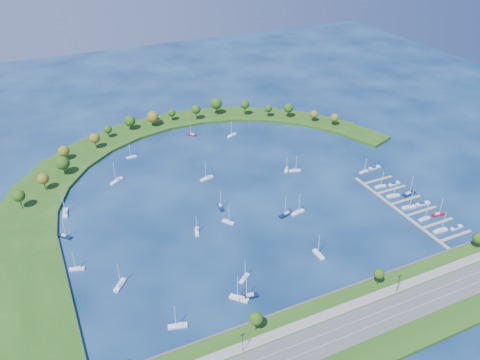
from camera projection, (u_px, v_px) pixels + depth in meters
name	position (u px, v px, depth m)	size (l,w,h in m)	color
ground	(236.00, 191.00, 305.26)	(700.00, 700.00, 0.00)	#071D40
south_shoreline	(354.00, 326.00, 209.52)	(420.00, 43.10, 11.60)	#204D14
breakwater	(144.00, 170.00, 325.67)	(286.74, 247.64, 2.00)	#204D14
breakwater_trees	(169.00, 126.00, 364.19)	(241.23, 89.93, 14.58)	#382314
harbor_tower	(159.00, 119.00, 390.31)	(2.60, 2.60, 4.43)	gray
dock_system	(408.00, 207.00, 288.80)	(24.28, 82.00, 1.60)	gray
moored_boat_0	(244.00, 278.00, 235.57)	(7.39, 6.25, 11.20)	white
moored_boat_1	(295.00, 170.00, 326.03)	(8.19, 4.08, 11.60)	white
moored_boat_2	(239.00, 298.00, 223.85)	(8.22, 8.51, 13.59)	white
moored_boat_3	(178.00, 325.00, 209.80)	(8.83, 4.43, 12.51)	white
moored_boat_4	(65.00, 236.00, 263.93)	(7.02, 7.30, 11.63)	#0A1A3F
moored_boat_5	(228.00, 221.00, 275.64)	(6.05, 7.36, 11.06)	white
moored_boat_6	(319.00, 254.00, 250.94)	(2.54, 8.60, 12.58)	white
moored_boat_7	(221.00, 206.00, 288.53)	(3.60, 8.60, 12.26)	#0A1A3F
moored_boat_8	(232.00, 135.00, 372.91)	(8.93, 5.74, 12.77)	white
moored_boat_9	(120.00, 285.00, 231.42)	(7.84, 8.74, 13.53)	white
moored_boat_10	(286.00, 214.00, 281.85)	(9.37, 4.75, 13.26)	#0A1A3F
moored_boat_11	(298.00, 212.00, 283.56)	(9.25, 4.36, 13.11)	white
moored_boat_12	(287.00, 169.00, 327.15)	(6.07, 6.74, 10.45)	white
moored_boat_13	(65.00, 213.00, 282.96)	(4.43, 10.08, 14.33)	white
moored_boat_14	(117.00, 180.00, 314.25)	(9.70, 7.79, 14.47)	white
moored_boat_15	(77.00, 268.00, 241.49)	(7.81, 4.31, 11.06)	white
moored_boat_16	(207.00, 178.00, 317.10)	(9.61, 4.84, 13.61)	white
moored_boat_17	(248.00, 296.00, 224.88)	(9.79, 3.92, 13.99)	#0A1A3F
moored_boat_18	(197.00, 231.00, 267.85)	(4.64, 8.15, 11.56)	white
moored_boat_19	(131.00, 157.00, 342.57)	(7.36, 2.22, 10.74)	white
moored_boat_20	(192.00, 135.00, 373.37)	(7.32, 7.01, 11.65)	maroon
docked_boat_0	(440.00, 230.00, 268.42)	(8.94, 2.80, 13.01)	white
docked_boat_1	(457.00, 228.00, 271.12)	(8.00, 2.53, 1.61)	white
docked_boat_2	(424.00, 218.00, 278.15)	(7.73, 2.38, 11.27)	white
docked_boat_3	(438.00, 214.00, 281.86)	(8.13, 3.30, 11.60)	maroon
docked_boat_4	(409.00, 207.00, 288.14)	(9.03, 3.92, 12.84)	white
docked_boat_5	(423.00, 204.00, 291.60)	(9.47, 3.25, 1.90)	white
docked_boat_6	(393.00, 195.00, 299.01)	(8.81, 3.73, 12.55)	white
docked_boat_7	(409.00, 193.00, 300.89)	(9.33, 3.57, 13.38)	#0A1A3F
docked_boat_8	(380.00, 186.00, 308.57)	(7.72, 2.95, 11.07)	white
docked_boat_9	(394.00, 184.00, 311.53)	(8.50, 3.02, 1.70)	white
docked_boat_10	(364.00, 171.00, 324.81)	(7.23, 2.77, 10.36)	white
docked_boat_11	(375.00, 168.00, 329.51)	(8.88, 2.95, 1.79)	white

